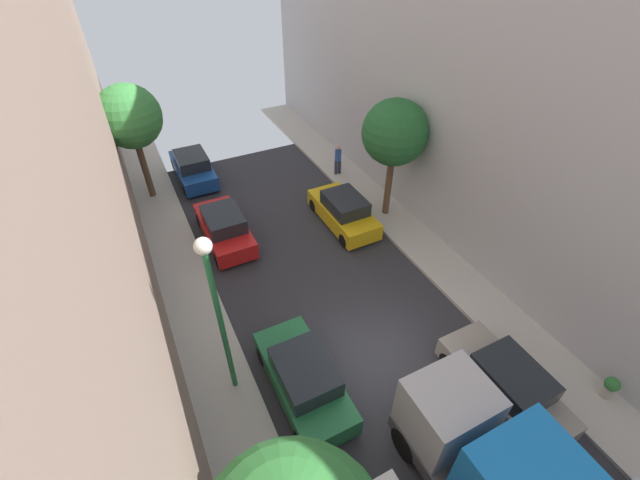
{
  "coord_description": "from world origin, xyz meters",
  "views": [
    {
      "loc": [
        -5.44,
        -6.58,
        12.08
      ],
      "look_at": [
        0.86,
        6.01,
        0.5
      ],
      "focal_mm": 23.23,
      "sensor_mm": 36.0,
      "label": 1
    }
  ],
  "objects_px": {
    "potted_plant_1": "(610,387)",
    "lamp_post": "(216,301)",
    "parked_car_left_5": "(193,168)",
    "street_tree_1": "(395,133)",
    "parked_car_left_4": "(224,227)",
    "parked_car_right_3": "(343,211)",
    "parked_car_right_2": "(506,384)",
    "pedestrian": "(338,159)",
    "street_tree_2": "(129,117)",
    "parked_car_left_3": "(304,378)"
  },
  "relations": [
    {
      "from": "parked_car_right_2",
      "to": "lamp_post",
      "type": "height_order",
      "value": "lamp_post"
    },
    {
      "from": "pedestrian",
      "to": "street_tree_2",
      "type": "bearing_deg",
      "value": 166.23
    },
    {
      "from": "street_tree_2",
      "to": "pedestrian",
      "type": "bearing_deg",
      "value": -13.77
    },
    {
      "from": "parked_car_left_5",
      "to": "street_tree_1",
      "type": "height_order",
      "value": "street_tree_1"
    },
    {
      "from": "parked_car_left_5",
      "to": "lamp_post",
      "type": "xyz_separation_m",
      "value": [
        -1.9,
        -13.38,
        3.32
      ]
    },
    {
      "from": "parked_car_right_3",
      "to": "parked_car_left_4",
      "type": "bearing_deg",
      "value": 166.44
    },
    {
      "from": "parked_car_left_4",
      "to": "parked_car_right_3",
      "type": "distance_m",
      "value": 5.55
    },
    {
      "from": "parked_car_right_2",
      "to": "parked_car_right_3",
      "type": "bearing_deg",
      "value": 90.0
    },
    {
      "from": "parked_car_left_3",
      "to": "parked_car_right_2",
      "type": "height_order",
      "value": "same"
    },
    {
      "from": "parked_car_left_4",
      "to": "street_tree_2",
      "type": "height_order",
      "value": "street_tree_2"
    },
    {
      "from": "parked_car_right_2",
      "to": "street_tree_1",
      "type": "height_order",
      "value": "street_tree_1"
    },
    {
      "from": "parked_car_left_3",
      "to": "street_tree_1",
      "type": "xyz_separation_m",
      "value": [
        7.62,
        6.9,
        3.6
      ]
    },
    {
      "from": "parked_car_right_3",
      "to": "lamp_post",
      "type": "xyz_separation_m",
      "value": [
        -7.3,
        -6.06,
        3.32
      ]
    },
    {
      "from": "parked_car_left_5",
      "to": "potted_plant_1",
      "type": "distance_m",
      "value": 20.62
    },
    {
      "from": "street_tree_1",
      "to": "potted_plant_1",
      "type": "relative_size",
      "value": 6.89
    },
    {
      "from": "parked_car_left_5",
      "to": "potted_plant_1",
      "type": "bearing_deg",
      "value": -66.36
    },
    {
      "from": "parked_car_left_5",
      "to": "parked_car_right_3",
      "type": "relative_size",
      "value": 1.0
    },
    {
      "from": "parked_car_left_4",
      "to": "lamp_post",
      "type": "distance_m",
      "value": 8.3
    },
    {
      "from": "parked_car_right_2",
      "to": "street_tree_1",
      "type": "bearing_deg",
      "value": 77.27
    },
    {
      "from": "parked_car_left_3",
      "to": "parked_car_left_5",
      "type": "distance_m",
      "value": 14.5
    },
    {
      "from": "parked_car_right_2",
      "to": "pedestrian",
      "type": "xyz_separation_m",
      "value": [
        1.9,
        14.18,
        0.35
      ]
    },
    {
      "from": "parked_car_left_5",
      "to": "pedestrian",
      "type": "bearing_deg",
      "value": -23.97
    },
    {
      "from": "parked_car_left_4",
      "to": "parked_car_left_5",
      "type": "distance_m",
      "value": 6.01
    },
    {
      "from": "street_tree_1",
      "to": "lamp_post",
      "type": "distance_m",
      "value": 11.14
    },
    {
      "from": "pedestrian",
      "to": "street_tree_2",
      "type": "relative_size",
      "value": 0.3
    },
    {
      "from": "street_tree_2",
      "to": "parked_car_right_3",
      "type": "bearing_deg",
      "value": -39.56
    },
    {
      "from": "lamp_post",
      "to": "parked_car_left_3",
      "type": "bearing_deg",
      "value": -30.65
    },
    {
      "from": "parked_car_left_4",
      "to": "lamp_post",
      "type": "xyz_separation_m",
      "value": [
        -1.9,
        -7.36,
        3.32
      ]
    },
    {
      "from": "parked_car_left_5",
      "to": "street_tree_2",
      "type": "distance_m",
      "value": 4.47
    },
    {
      "from": "parked_car_left_4",
      "to": "lamp_post",
      "type": "bearing_deg",
      "value": -104.47
    },
    {
      "from": "parked_car_left_5",
      "to": "parked_car_right_3",
      "type": "bearing_deg",
      "value": -53.57
    },
    {
      "from": "lamp_post",
      "to": "potted_plant_1",
      "type": "bearing_deg",
      "value": -28.46
    },
    {
      "from": "parked_car_right_2",
      "to": "potted_plant_1",
      "type": "relative_size",
      "value": 5.13
    },
    {
      "from": "parked_car_right_2",
      "to": "lamp_post",
      "type": "bearing_deg",
      "value": 150.97
    },
    {
      "from": "parked_car_left_5",
      "to": "pedestrian",
      "type": "relative_size",
      "value": 2.44
    },
    {
      "from": "parked_car_left_4",
      "to": "parked_car_right_3",
      "type": "height_order",
      "value": "same"
    },
    {
      "from": "parked_car_left_3",
      "to": "parked_car_left_4",
      "type": "height_order",
      "value": "same"
    },
    {
      "from": "parked_car_left_3",
      "to": "parked_car_left_5",
      "type": "xyz_separation_m",
      "value": [
        0.0,
        14.5,
        0.0
      ]
    },
    {
      "from": "street_tree_2",
      "to": "lamp_post",
      "type": "bearing_deg",
      "value": -87.68
    },
    {
      "from": "parked_car_left_4",
      "to": "street_tree_2",
      "type": "bearing_deg",
      "value": 115.06
    },
    {
      "from": "parked_car_right_3",
      "to": "street_tree_2",
      "type": "height_order",
      "value": "street_tree_2"
    },
    {
      "from": "parked_car_left_3",
      "to": "parked_car_left_4",
      "type": "bearing_deg",
      "value": 90.0
    },
    {
      "from": "potted_plant_1",
      "to": "lamp_post",
      "type": "relative_size",
      "value": 0.14
    },
    {
      "from": "parked_car_left_4",
      "to": "street_tree_1",
      "type": "height_order",
      "value": "street_tree_1"
    },
    {
      "from": "parked_car_right_2",
      "to": "street_tree_2",
      "type": "height_order",
      "value": "street_tree_2"
    },
    {
      "from": "parked_car_left_4",
      "to": "street_tree_1",
      "type": "bearing_deg",
      "value": -11.8
    },
    {
      "from": "parked_car_left_5",
      "to": "parked_car_right_2",
      "type": "height_order",
      "value": "same"
    },
    {
      "from": "parked_car_left_4",
      "to": "parked_car_right_2",
      "type": "relative_size",
      "value": 1.0
    },
    {
      "from": "pedestrian",
      "to": "street_tree_2",
      "type": "xyz_separation_m",
      "value": [
        -9.71,
        2.38,
        3.31
      ]
    },
    {
      "from": "street_tree_2",
      "to": "street_tree_1",
      "type": "bearing_deg",
      "value": -33.91
    }
  ]
}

